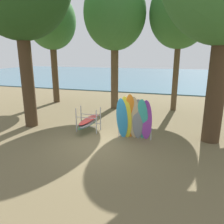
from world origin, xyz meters
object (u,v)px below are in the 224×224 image
object	(u,v)px
tree_deep_back	(51,22)
leaning_board_pile	(134,119)
tree_mid_behind	(115,15)
tree_far_right_back	(180,13)
board_storage_rack	(89,121)

from	to	relation	value
tree_deep_back	leaning_board_pile	world-z (taller)	tree_deep_back
tree_deep_back	leaning_board_pile	bearing A→B (deg)	-39.25
tree_mid_behind	tree_far_right_back	distance (m)	4.23
tree_mid_behind	tree_deep_back	size ratio (longest dim) A/B	1.05
tree_mid_behind	board_storage_rack	world-z (taller)	tree_mid_behind
tree_mid_behind	leaning_board_pile	bearing A→B (deg)	-65.79
tree_far_right_back	tree_mid_behind	bearing A→B (deg)	-170.83
tree_far_right_back	board_storage_rack	world-z (taller)	tree_far_right_back
board_storage_rack	tree_deep_back	bearing A→B (deg)	132.73
tree_far_right_back	leaning_board_pile	distance (m)	8.52
tree_deep_back	board_storage_rack	xyz separation A→B (m)	(5.28, -5.71, -5.69)
tree_deep_back	leaning_board_pile	xyz separation A→B (m)	(7.76, -6.34, -5.17)
tree_deep_back	leaning_board_pile	distance (m)	11.28
tree_deep_back	board_storage_rack	world-z (taller)	tree_deep_back
tree_mid_behind	leaning_board_pile	xyz separation A→B (m)	(2.59, -5.75, -5.36)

